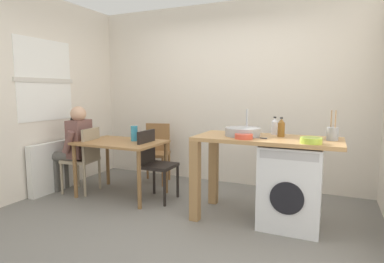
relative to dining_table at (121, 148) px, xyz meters
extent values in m
plane|color=slate|center=(1.04, -0.53, -0.64)|extent=(5.46, 5.46, 0.00)
cube|color=silver|center=(1.04, 1.22, 0.71)|extent=(4.60, 0.10, 2.70)
cube|color=silver|center=(-1.11, -0.53, 0.71)|extent=(0.10, 3.80, 2.70)
cube|color=white|center=(-1.06, -0.23, 0.91)|extent=(0.01, 0.90, 1.10)
cube|color=beige|center=(-1.05, -0.23, 0.91)|extent=(0.02, 0.96, 0.06)
cube|color=white|center=(-0.98, -0.23, -0.29)|extent=(0.10, 0.80, 0.70)
cube|color=#9E7042|center=(0.00, 0.00, 0.08)|extent=(1.10, 0.76, 0.03)
cylinder|color=brown|center=(-0.50, -0.33, -0.29)|extent=(0.05, 0.05, 0.71)
cylinder|color=brown|center=(0.50, -0.33, -0.29)|extent=(0.05, 0.05, 0.71)
cylinder|color=brown|center=(-0.50, 0.33, -0.29)|extent=(0.05, 0.05, 0.71)
cylinder|color=brown|center=(0.50, 0.33, -0.29)|extent=(0.05, 0.05, 0.71)
cube|color=gray|center=(-0.62, -0.10, -0.19)|extent=(0.45, 0.45, 0.04)
cube|color=gray|center=(-0.44, -0.07, 0.03)|extent=(0.09, 0.38, 0.45)
cylinder|color=gray|center=(-0.77, -0.30, -0.42)|extent=(0.04, 0.04, 0.45)
cylinder|color=gray|center=(-0.82, 0.05, -0.42)|extent=(0.04, 0.04, 0.45)
cylinder|color=gray|center=(-0.42, -0.25, -0.42)|extent=(0.04, 0.04, 0.45)
cylinder|color=gray|center=(-0.47, 0.10, -0.42)|extent=(0.04, 0.04, 0.45)
cube|color=black|center=(0.55, 0.05, -0.19)|extent=(0.40, 0.40, 0.04)
cube|color=black|center=(0.37, 0.05, 0.03)|extent=(0.04, 0.38, 0.45)
cylinder|color=black|center=(0.73, 0.23, -0.42)|extent=(0.04, 0.04, 0.45)
cylinder|color=black|center=(0.73, -0.13, -0.42)|extent=(0.04, 0.04, 0.45)
cylinder|color=black|center=(0.37, 0.23, -0.42)|extent=(0.04, 0.04, 0.45)
cylinder|color=black|center=(0.37, -0.13, -0.42)|extent=(0.04, 0.04, 0.45)
cube|color=olive|center=(0.10, 0.70, -0.19)|extent=(0.48, 0.48, 0.04)
cube|color=olive|center=(0.06, 0.88, 0.03)|extent=(0.38, 0.12, 0.45)
cylinder|color=olive|center=(0.32, 0.57, -0.42)|extent=(0.04, 0.04, 0.45)
cylinder|color=olive|center=(-0.03, 0.48, -0.42)|extent=(0.04, 0.04, 0.45)
cylinder|color=olive|center=(0.23, 0.92, -0.42)|extent=(0.04, 0.04, 0.45)
cylinder|color=olive|center=(-0.12, 0.83, -0.42)|extent=(0.04, 0.04, 0.45)
cylinder|color=#595651|center=(-0.94, -0.24, -0.42)|extent=(0.11, 0.11, 0.45)
cylinder|color=#595651|center=(-0.97, -0.06, -0.42)|extent=(0.11, 0.11, 0.45)
cylinder|color=#595651|center=(-0.79, -0.21, -0.14)|extent=(0.42, 0.20, 0.14)
cylinder|color=#595651|center=(-0.81, -0.04, -0.14)|extent=(0.42, 0.20, 0.14)
cube|color=brown|center=(-0.62, -0.10, 0.11)|extent=(0.25, 0.37, 0.52)
cylinder|color=brown|center=(-0.61, -0.31, 0.09)|extent=(0.20, 0.12, 0.31)
cylinder|color=brown|center=(-0.67, 0.10, 0.09)|extent=(0.20, 0.12, 0.31)
sphere|color=tan|center=(-0.62, -0.10, 0.45)|extent=(0.21, 0.21, 0.21)
sphere|color=black|center=(-0.68, -0.11, 0.37)|extent=(0.12, 0.12, 0.12)
cube|color=tan|center=(1.94, -0.07, 0.26)|extent=(1.50, 0.68, 0.04)
cube|color=#A07749|center=(1.24, -0.36, -0.20)|extent=(0.10, 0.10, 0.88)
cube|color=#A07749|center=(1.24, 0.22, -0.20)|extent=(0.10, 0.10, 0.88)
cube|color=silver|center=(2.20, -0.07, -0.21)|extent=(0.60, 0.60, 0.86)
cylinder|color=black|center=(2.20, -0.37, -0.26)|extent=(0.32, 0.02, 0.32)
cube|color=#B2B2B7|center=(2.20, -0.36, 0.16)|extent=(0.54, 0.01, 0.08)
cylinder|color=#9EA0A5|center=(1.67, -0.07, 0.32)|extent=(0.38, 0.38, 0.09)
cylinder|color=#B2B2B7|center=(1.67, 0.11, 0.42)|extent=(0.02, 0.02, 0.28)
cylinder|color=silver|center=(1.97, 0.19, 0.35)|extent=(0.08, 0.08, 0.14)
cone|color=silver|center=(1.97, 0.19, 0.44)|extent=(0.07, 0.07, 0.04)
cylinder|color=#262626|center=(1.97, 0.19, 0.47)|extent=(0.03, 0.03, 0.02)
cylinder|color=brown|center=(2.06, 0.04, 0.35)|extent=(0.08, 0.08, 0.15)
cone|color=brown|center=(2.06, 0.04, 0.45)|extent=(0.07, 0.07, 0.04)
cylinder|color=#262626|center=(2.06, 0.04, 0.48)|extent=(0.03, 0.03, 0.02)
cylinder|color=#D84C38|center=(1.74, -0.27, 0.30)|extent=(0.18, 0.18, 0.05)
cylinder|color=maroon|center=(1.74, -0.27, 0.31)|extent=(0.15, 0.15, 0.03)
cylinder|color=gray|center=(2.57, -0.02, 0.34)|extent=(0.11, 0.11, 0.13)
cylinder|color=#99724C|center=(2.55, -0.01, 0.49)|extent=(0.01, 0.04, 0.18)
cylinder|color=#99724C|center=(2.59, -0.03, 0.49)|extent=(0.01, 0.05, 0.18)
cylinder|color=#A8C63D|center=(2.39, -0.29, 0.30)|extent=(0.20, 0.20, 0.05)
cylinder|color=olive|center=(2.39, -0.29, 0.32)|extent=(0.16, 0.16, 0.03)
cylinder|color=teal|center=(0.15, 0.10, 0.20)|extent=(0.09, 0.09, 0.20)
cube|color=#B2B2B7|center=(1.89, -0.17, 0.28)|extent=(0.15, 0.06, 0.01)
cube|color=#262628|center=(1.89, -0.17, 0.28)|extent=(0.15, 0.06, 0.01)
camera|label=1|loc=(2.55, -3.38, 0.76)|focal=29.39mm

